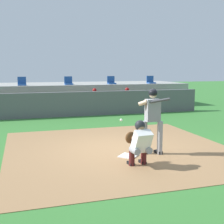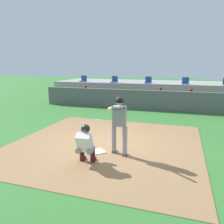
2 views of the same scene
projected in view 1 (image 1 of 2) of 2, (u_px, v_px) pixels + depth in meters
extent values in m
plane|color=#387A33|center=(119.00, 149.00, 8.76)|extent=(80.00, 80.00, 0.00)
cube|color=#9E754C|center=(119.00, 149.00, 8.76)|extent=(6.40, 6.40, 0.01)
cube|color=white|center=(128.00, 156.00, 8.00)|extent=(0.62, 0.62, 0.02)
cylinder|color=#99999E|center=(144.00, 138.00, 8.19)|extent=(0.15, 0.15, 0.92)
cylinder|color=#99999E|center=(160.00, 138.00, 8.16)|extent=(0.15, 0.15, 0.92)
cube|color=gray|center=(153.00, 110.00, 8.07)|extent=(0.38, 0.24, 0.60)
sphere|color=beige|center=(153.00, 94.00, 8.00)|extent=(0.21, 0.21, 0.21)
sphere|color=black|center=(153.00, 93.00, 8.00)|extent=(0.24, 0.24, 0.24)
cylinder|color=beige|center=(143.00, 103.00, 7.98)|extent=(0.25, 0.24, 0.17)
cylinder|color=beige|center=(149.00, 102.00, 8.08)|extent=(0.57, 0.15, 0.18)
cylinder|color=#333338|center=(154.00, 101.00, 7.85)|extent=(0.68, 0.60, 0.24)
cube|color=black|center=(143.00, 152.00, 8.30)|extent=(0.18, 0.28, 0.09)
cube|color=black|center=(158.00, 152.00, 8.27)|extent=(0.18, 0.28, 0.09)
cylinder|color=gray|center=(135.00, 151.00, 7.05)|extent=(0.18, 0.33, 0.16)
cylinder|color=#4C1919|center=(132.00, 157.00, 7.22)|extent=(0.14, 0.14, 0.42)
cube|color=black|center=(131.00, 164.00, 7.30)|extent=(0.13, 0.25, 0.08)
cylinder|color=gray|center=(147.00, 149.00, 7.17)|extent=(0.18, 0.33, 0.16)
cylinder|color=#4C1919|center=(144.00, 156.00, 7.34)|extent=(0.14, 0.14, 0.42)
cube|color=black|center=(142.00, 162.00, 7.42)|extent=(0.13, 0.25, 0.08)
cube|color=white|center=(142.00, 141.00, 7.03)|extent=(0.43, 0.47, 0.57)
cube|color=#2D2D33|center=(139.00, 140.00, 7.14)|extent=(0.40, 0.28, 0.45)
sphere|color=#996B4C|center=(140.00, 126.00, 7.06)|extent=(0.21, 0.21, 0.21)
sphere|color=#232328|center=(140.00, 125.00, 7.07)|extent=(0.25, 0.25, 0.25)
cylinder|color=#996B4C|center=(136.00, 139.00, 7.23)|extent=(0.13, 0.46, 0.10)
ellipsoid|color=brown|center=(131.00, 138.00, 7.42)|extent=(0.29, 0.14, 0.30)
sphere|color=white|center=(121.00, 120.00, 8.19)|extent=(0.07, 0.07, 0.07)
cube|color=#59595E|center=(78.00, 104.00, 14.83)|extent=(13.00, 0.30, 1.20)
cube|color=olive|center=(75.00, 109.00, 15.83)|extent=(11.80, 0.44, 0.45)
cylinder|color=#939399|center=(93.00, 104.00, 15.83)|extent=(0.15, 0.40, 0.15)
cylinder|color=#939399|center=(94.00, 109.00, 15.68)|extent=(0.13, 0.13, 0.45)
cube|color=maroon|center=(94.00, 113.00, 15.66)|extent=(0.11, 0.24, 0.08)
cylinder|color=#939399|center=(98.00, 104.00, 15.91)|extent=(0.15, 0.40, 0.15)
cylinder|color=#939399|center=(99.00, 109.00, 15.75)|extent=(0.13, 0.13, 0.45)
cube|color=maroon|center=(99.00, 113.00, 15.73)|extent=(0.11, 0.24, 0.08)
cube|color=white|center=(95.00, 98.00, 16.04)|extent=(0.36, 0.22, 0.54)
sphere|color=#996B4C|center=(95.00, 91.00, 15.98)|extent=(0.20, 0.20, 0.20)
sphere|color=maroon|center=(95.00, 90.00, 15.98)|extent=(0.22, 0.22, 0.22)
cylinder|color=#996B4C|center=(92.00, 101.00, 15.86)|extent=(0.09, 0.41, 0.22)
cylinder|color=#996B4C|center=(99.00, 100.00, 15.98)|extent=(0.09, 0.41, 0.22)
cylinder|color=#939399|center=(126.00, 103.00, 16.36)|extent=(0.15, 0.40, 0.15)
cylinder|color=#939399|center=(127.00, 108.00, 16.21)|extent=(0.13, 0.13, 0.45)
cube|color=maroon|center=(128.00, 111.00, 16.19)|extent=(0.11, 0.24, 0.08)
cylinder|color=#939399|center=(131.00, 102.00, 16.44)|extent=(0.15, 0.40, 0.15)
cylinder|color=#939399|center=(132.00, 108.00, 16.28)|extent=(0.13, 0.13, 0.45)
cube|color=maroon|center=(132.00, 111.00, 16.26)|extent=(0.11, 0.24, 0.08)
cube|color=white|center=(127.00, 97.00, 16.57)|extent=(0.36, 0.22, 0.54)
sphere|color=brown|center=(127.00, 90.00, 16.51)|extent=(0.20, 0.20, 0.20)
sphere|color=maroon|center=(127.00, 89.00, 16.51)|extent=(0.22, 0.22, 0.22)
cylinder|color=brown|center=(124.00, 100.00, 16.39)|extent=(0.09, 0.41, 0.22)
cylinder|color=brown|center=(131.00, 99.00, 16.51)|extent=(0.09, 0.41, 0.22)
cube|color=#9E9E99|center=(65.00, 95.00, 18.98)|extent=(15.00, 4.40, 1.40)
cube|color=#1E478C|center=(22.00, 85.00, 16.61)|extent=(0.46, 0.46, 0.08)
cube|color=#1E478C|center=(22.00, 80.00, 16.76)|extent=(0.46, 0.06, 0.40)
cube|color=#1E478C|center=(69.00, 84.00, 17.36)|extent=(0.46, 0.46, 0.08)
cube|color=#1E478C|center=(68.00, 80.00, 17.51)|extent=(0.46, 0.06, 0.40)
cube|color=#1E478C|center=(112.00, 83.00, 18.11)|extent=(0.46, 0.46, 0.08)
cube|color=#1E478C|center=(111.00, 79.00, 18.26)|extent=(0.46, 0.06, 0.40)
cube|color=#1E478C|center=(151.00, 83.00, 18.86)|extent=(0.46, 0.46, 0.08)
cube|color=#1E478C|center=(150.00, 79.00, 19.01)|extent=(0.46, 0.06, 0.40)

